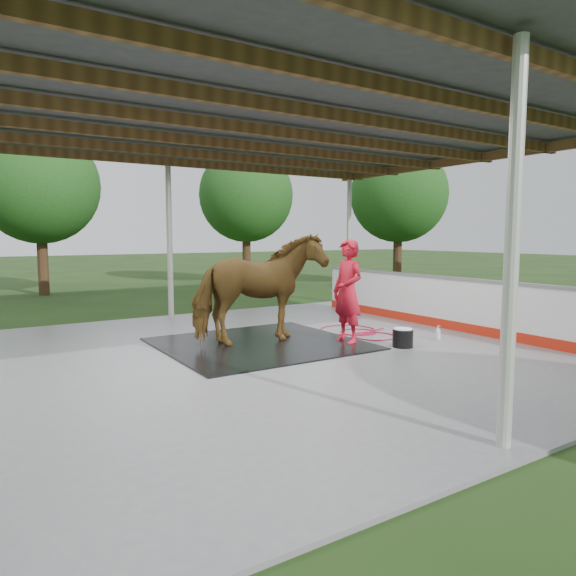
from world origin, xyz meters
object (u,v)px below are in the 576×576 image
handler (348,291)px  wash_bucket (403,338)px  horse (259,288)px  dasher_board (444,304)px

handler → wash_bucket: size_ratio=5.27×
wash_bucket → horse: bearing=142.5°
handler → wash_bucket: bearing=33.5°
horse → wash_bucket: 2.80m
dasher_board → handler: bearing=-178.2°
dasher_board → handler: handler is taller
handler → wash_bucket: 1.33m
horse → wash_bucket: size_ratio=6.54×
dasher_board → horse: 4.40m
horse → wash_bucket: bearing=-124.7°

